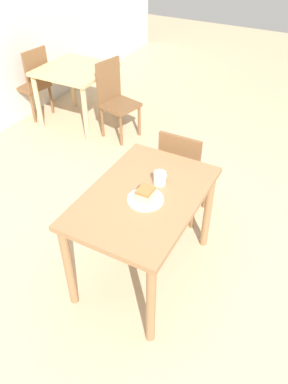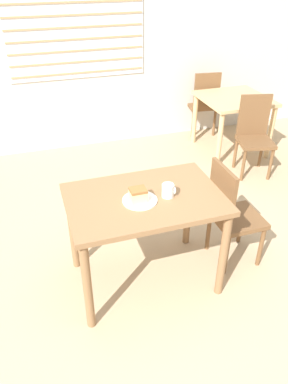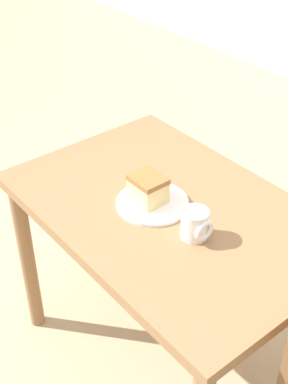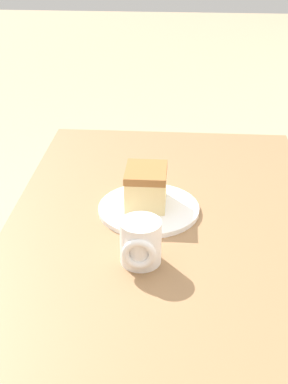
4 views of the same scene
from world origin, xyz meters
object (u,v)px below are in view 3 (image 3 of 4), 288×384
Objects in this scene: cake_slice at (148,189)px; coffee_mug at (196,224)px; plate at (153,203)px; dining_table_near at (170,234)px.

cake_slice is 0.22m from coffee_mug.
plate is 0.21m from coffee_mug.
plate is (-0.05, -0.04, 0.12)m from dining_table_near.
cake_slice is at bearing -143.31° from dining_table_near.
dining_table_near is at bearing 39.04° from plate.
dining_table_near is 0.14m from plate.
plate is at bearing 28.03° from cake_slice.
coffee_mug is (0.21, -0.00, 0.04)m from plate.
cake_slice reaches higher than plate.
dining_table_near is 11.43× the size of coffee_mug.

